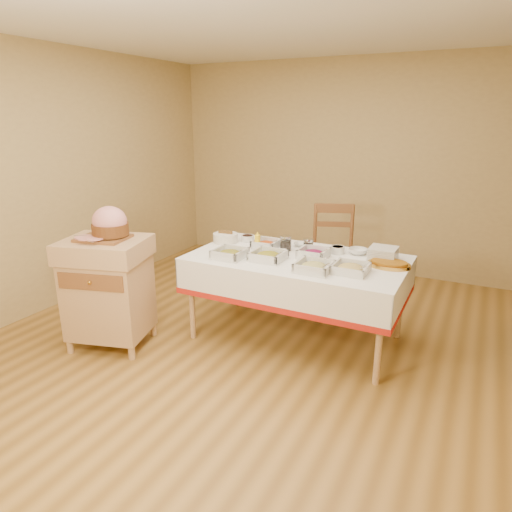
{
  "coord_description": "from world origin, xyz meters",
  "views": [
    {
      "loc": [
        1.68,
        -3.18,
        1.92
      ],
      "look_at": [
        -0.05,
        0.2,
        0.75
      ],
      "focal_mm": 32.0,
      "sensor_mm": 36.0,
      "label": 1
    }
  ],
  "objects": [
    {
      "name": "bowl_white_imported",
      "position": [
        0.2,
        0.64,
        0.78
      ],
      "size": [
        0.15,
        0.15,
        0.03
      ],
      "primitive_type": "imported",
      "rotation": [
        0.0,
        0.0,
        0.09
      ],
      "color": "silver",
      "rests_on": "dining_table"
    },
    {
      "name": "serving_dish_f",
      "position": [
        0.42,
        0.36,
        0.8
      ],
      "size": [
        0.25,
        0.24,
        0.11
      ],
      "color": "silver",
      "rests_on": "dining_table"
    },
    {
      "name": "serving_dish_c",
      "position": [
        0.55,
        0.02,
        0.8
      ],
      "size": [
        0.27,
        0.27,
        0.11
      ],
      "color": "silver",
      "rests_on": "dining_table"
    },
    {
      "name": "small_bowl_mid",
      "position": [
        0.03,
        0.6,
        0.79
      ],
      "size": [
        0.12,
        0.12,
        0.05
      ],
      "color": "navy",
      "rests_on": "dining_table"
    },
    {
      "name": "plate_stack",
      "position": [
        0.97,
        0.56,
        0.81
      ],
      "size": [
        0.22,
        0.22,
        0.11
      ],
      "color": "silver",
      "rests_on": "dining_table"
    },
    {
      "name": "bowl_small_imported",
      "position": [
        0.74,
        0.62,
        0.79
      ],
      "size": [
        0.17,
        0.17,
        0.05
      ],
      "primitive_type": "imported",
      "rotation": [
        0.0,
        0.0,
        0.05
      ],
      "color": "silver",
      "rests_on": "dining_table"
    },
    {
      "name": "preserve_jar_left",
      "position": [
        0.13,
        0.45,
        0.82
      ],
      "size": [
        0.1,
        0.1,
        0.13
      ],
      "color": "silver",
      "rests_on": "dining_table"
    },
    {
      "name": "serving_dish_a",
      "position": [
        -0.21,
        0.02,
        0.8
      ],
      "size": [
        0.26,
        0.26,
        0.11
      ],
      "color": "silver",
      "rests_on": "dining_table"
    },
    {
      "name": "butcher_cart",
      "position": [
        -1.08,
        -0.53,
        0.54
      ],
      "size": [
        0.8,
        0.72,
        0.95
      ],
      "color": "tan",
      "rests_on": "ground"
    },
    {
      "name": "dining_table",
      "position": [
        0.3,
        0.3,
        0.6
      ],
      "size": [
        1.82,
        1.02,
        0.76
      ],
      "color": "tan",
      "rests_on": "ground"
    },
    {
      "name": "small_bowl_right",
      "position": [
        0.57,
        0.57,
        0.79
      ],
      "size": [
        0.12,
        0.12,
        0.06
      ],
      "color": "silver",
      "rests_on": "dining_table"
    },
    {
      "name": "preserve_jar_right",
      "position": [
        0.32,
        0.51,
        0.81
      ],
      "size": [
        0.09,
        0.09,
        0.12
      ],
      "color": "silver",
      "rests_on": "dining_table"
    },
    {
      "name": "mustard_bottle",
      "position": [
        -0.12,
        0.37,
        0.83
      ],
      "size": [
        0.05,
        0.05,
        0.16
      ],
      "color": "yellow",
      "rests_on": "dining_table"
    },
    {
      "name": "serving_dish_d",
      "position": [
        0.82,
        0.12,
        0.79
      ],
      "size": [
        0.26,
        0.26,
        0.1
      ],
      "color": "silver",
      "rests_on": "dining_table"
    },
    {
      "name": "bread_basket",
      "position": [
        -0.5,
        0.44,
        0.8
      ],
      "size": [
        0.23,
        0.23,
        0.1
      ],
      "color": "silver",
      "rests_on": "dining_table"
    },
    {
      "name": "small_bowl_left",
      "position": [
        -0.32,
        0.56,
        0.79
      ],
      "size": [
        0.13,
        0.13,
        0.06
      ],
      "color": "silver",
      "rests_on": "dining_table"
    },
    {
      "name": "serving_dish_b",
      "position": [
        0.11,
        0.12,
        0.8
      ],
      "size": [
        0.27,
        0.27,
        0.11
      ],
      "color": "silver",
      "rests_on": "dining_table"
    },
    {
      "name": "serving_dish_e",
      "position": [
        -0.07,
        0.45,
        0.79
      ],
      "size": [
        0.23,
        0.22,
        0.11
      ],
      "color": "silver",
      "rests_on": "dining_table"
    },
    {
      "name": "dining_chair",
      "position": [
        0.3,
        1.34,
        0.53
      ],
      "size": [
        0.58,
        0.57,
        1.02
      ],
      "color": "brown",
      "rests_on": "ground"
    },
    {
      "name": "room_shell",
      "position": [
        0.0,
        0.0,
        1.3
      ],
      "size": [
        5.0,
        5.0,
        5.0
      ],
      "color": "olive",
      "rests_on": "ground"
    },
    {
      "name": "ham_on_board",
      "position": [
        -1.04,
        -0.5,
        1.06
      ],
      "size": [
        0.41,
        0.4,
        0.27
      ],
      "color": "brown",
      "rests_on": "butcher_cart"
    },
    {
      "name": "brass_platter",
      "position": [
        1.05,
        0.4,
        0.78
      ],
      "size": [
        0.34,
        0.24,
        0.04
      ],
      "color": "gold",
      "rests_on": "dining_table"
    }
  ]
}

